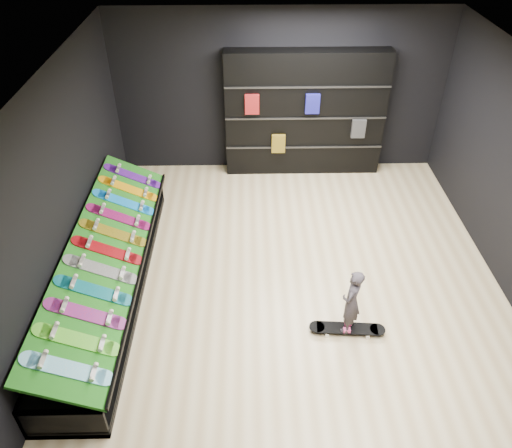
{
  "coord_description": "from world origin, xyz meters",
  "views": [
    {
      "loc": [
        -0.6,
        -5.15,
        5.02
      ],
      "look_at": [
        -0.5,
        0.2,
        1.0
      ],
      "focal_mm": 35.0,
      "sensor_mm": 36.0,
      "label": 1
    }
  ],
  "objects_px": {
    "floor_skateboard": "(347,330)",
    "child": "(350,312)",
    "display_rack": "(109,277)",
    "back_shelving": "(305,114)"
  },
  "relations": [
    {
      "from": "floor_skateboard",
      "to": "child",
      "type": "height_order",
      "value": "child"
    },
    {
      "from": "display_rack",
      "to": "back_shelving",
      "type": "relative_size",
      "value": 1.55
    },
    {
      "from": "display_rack",
      "to": "child",
      "type": "distance_m",
      "value": 3.32
    },
    {
      "from": "child",
      "to": "display_rack",
      "type": "bearing_deg",
      "value": -75.04
    },
    {
      "from": "floor_skateboard",
      "to": "child",
      "type": "relative_size",
      "value": 1.72
    },
    {
      "from": "back_shelving",
      "to": "floor_skateboard",
      "type": "bearing_deg",
      "value": -87.2
    },
    {
      "from": "back_shelving",
      "to": "child",
      "type": "relative_size",
      "value": 5.09
    },
    {
      "from": "back_shelving",
      "to": "child",
      "type": "height_order",
      "value": "back_shelving"
    },
    {
      "from": "floor_skateboard",
      "to": "display_rack",
      "type": "bearing_deg",
      "value": 169.74
    },
    {
      "from": "back_shelving",
      "to": "display_rack",
      "type": "bearing_deg",
      "value": -132.14
    }
  ]
}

